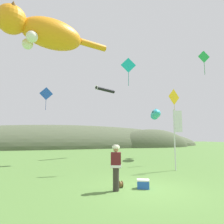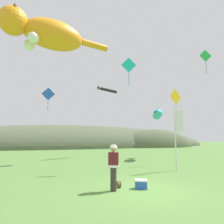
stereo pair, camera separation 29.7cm
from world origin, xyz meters
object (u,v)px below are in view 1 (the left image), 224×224
object	(u,v)px
kite_tube_streamer	(105,90)
kite_diamond_blue	(46,94)
picnic_cooler	(143,184)
kite_diamond_green	(204,57)
festival_attendant	(116,166)
kite_diamond_teal	(128,66)
kite_giant_cat	(44,32)
festival_banner_pole	(176,130)
kite_diamond_gold	(174,97)
kite_fish_windsock	(156,114)
kite_spool	(121,184)

from	to	relation	value
kite_tube_streamer	kite_diamond_blue	distance (m)	6.36
picnic_cooler	kite_diamond_green	bearing A→B (deg)	25.85
festival_attendant	kite_diamond_teal	bearing A→B (deg)	59.86
kite_giant_cat	picnic_cooler	bearing A→B (deg)	-62.44
kite_diamond_teal	kite_diamond_green	size ratio (longest dim) A/B	1.07
festival_attendant	picnic_cooler	distance (m)	1.41
festival_banner_pole	picnic_cooler	bearing A→B (deg)	-142.04
kite_diamond_gold	kite_diamond_green	distance (m)	3.63
kite_diamond_teal	kite_diamond_green	distance (m)	5.67
festival_banner_pole	kite_diamond_teal	distance (m)	5.27
kite_fish_windsock	kite_tube_streamer	world-z (taller)	kite_tube_streamer
festival_banner_pole	kite_tube_streamer	world-z (taller)	kite_tube_streamer
festival_banner_pole	kite_giant_cat	xyz separation A→B (m)	(-8.29, 4.71, 7.61)
kite_tube_streamer	kite_diamond_teal	distance (m)	8.51
picnic_cooler	kite_diamond_teal	size ratio (longest dim) A/B	0.30
picnic_cooler	kite_diamond_green	size ratio (longest dim) A/B	0.32
kite_diamond_gold	kite_diamond_blue	size ratio (longest dim) A/B	1.06
festival_banner_pole	kite_giant_cat	distance (m)	12.20
festival_attendant	kite_tube_streamer	world-z (taller)	kite_tube_streamer
kite_diamond_teal	kite_giant_cat	bearing A→B (deg)	145.46
festival_banner_pole	kite_diamond_gold	distance (m)	4.14
kite_fish_windsock	kite_diamond_gold	bearing A→B (deg)	-98.01
kite_fish_windsock	kite_diamond_blue	world-z (taller)	kite_diamond_blue
kite_diamond_gold	kite_fish_windsock	bearing A→B (deg)	81.99
kite_spool	kite_fish_windsock	size ratio (longest dim) A/B	0.09
kite_fish_windsock	kite_diamond_gold	distance (m)	3.84
kite_tube_streamer	kite_diamond_gold	bearing A→B (deg)	-61.89
kite_diamond_blue	kite_diamond_gold	bearing A→B (deg)	-28.74
festival_attendant	kite_diamond_blue	xyz separation A→B (m)	(-2.64, 11.09, 4.98)
kite_giant_cat	kite_diamond_blue	size ratio (longest dim) A/B	4.18
kite_diamond_teal	picnic_cooler	bearing A→B (deg)	-106.71
picnic_cooler	kite_diamond_green	world-z (taller)	kite_diamond_green
kite_tube_streamer	kite_diamond_teal	size ratio (longest dim) A/B	1.34
picnic_cooler	kite_diamond_blue	bearing A→B (deg)	108.95
kite_fish_windsock	kite_diamond_teal	xyz separation A→B (m)	(-5.18, -5.22, 2.52)
festival_attendant	festival_banner_pole	size ratio (longest dim) A/B	0.46
festival_attendant	kite_diamond_green	xyz separation A→B (m)	(7.95, 3.27, 6.81)
kite_spool	festival_banner_pole	distance (m)	6.15
kite_spool	kite_fish_windsock	xyz separation A→B (m)	(7.25, 9.00, 4.15)
festival_attendant	festival_banner_pole	xyz separation A→B (m)	(5.32, 3.22, 1.55)
festival_attendant	kite_diamond_gold	xyz separation A→B (m)	(7.10, 5.75, 4.29)
kite_spool	kite_diamond_teal	size ratio (longest dim) A/B	0.14
picnic_cooler	kite_diamond_blue	xyz separation A→B (m)	(-3.81, 11.10, 5.75)
picnic_cooler	kite_fish_windsock	distance (m)	12.15
festival_attendant	kite_tube_streamer	size ratio (longest dim) A/B	0.69
kite_diamond_blue	kite_diamond_green	xyz separation A→B (m)	(10.59, -7.82, 1.84)
kite_tube_streamer	picnic_cooler	bearing A→B (deg)	-100.02
kite_tube_streamer	kite_diamond_teal	world-z (taller)	kite_tube_streamer
kite_spool	kite_diamond_green	bearing A→B (deg)	20.55
festival_banner_pole	kite_diamond_gold	size ratio (longest dim) A/B	1.73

